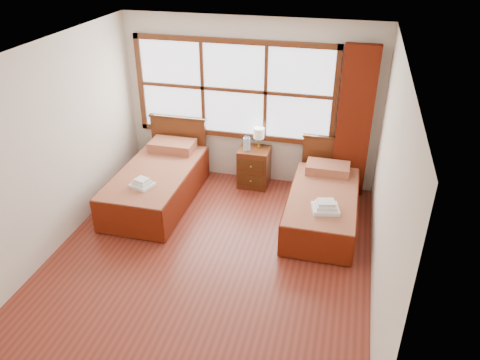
# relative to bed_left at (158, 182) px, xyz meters

# --- Properties ---
(floor) EXTENTS (4.50, 4.50, 0.00)m
(floor) POSITION_rel_bed_left_xyz_m (1.18, -1.20, -0.31)
(floor) COLOR maroon
(floor) RESTS_ON ground
(ceiling) EXTENTS (4.50, 4.50, 0.00)m
(ceiling) POSITION_rel_bed_left_xyz_m (1.18, -1.20, 2.29)
(ceiling) COLOR white
(ceiling) RESTS_ON wall_back
(wall_back) EXTENTS (4.00, 0.00, 4.00)m
(wall_back) POSITION_rel_bed_left_xyz_m (1.18, 1.05, 0.99)
(wall_back) COLOR silver
(wall_back) RESTS_ON floor
(wall_left) EXTENTS (0.00, 4.50, 4.50)m
(wall_left) POSITION_rel_bed_left_xyz_m (-0.82, -1.20, 0.99)
(wall_left) COLOR silver
(wall_left) RESTS_ON floor
(wall_right) EXTENTS (0.00, 4.50, 4.50)m
(wall_right) POSITION_rel_bed_left_xyz_m (3.18, -1.20, 0.99)
(wall_right) COLOR silver
(wall_right) RESTS_ON floor
(window) EXTENTS (3.16, 0.06, 1.56)m
(window) POSITION_rel_bed_left_xyz_m (0.93, 1.01, 1.19)
(window) COLOR white
(window) RESTS_ON wall_back
(curtain) EXTENTS (0.50, 0.16, 2.30)m
(curtain) POSITION_rel_bed_left_xyz_m (2.78, 0.91, 0.86)
(curtain) COLOR #611809
(curtain) RESTS_ON wall_back
(bed_left) EXTENTS (1.04, 2.06, 1.00)m
(bed_left) POSITION_rel_bed_left_xyz_m (0.00, 0.00, 0.00)
(bed_left) COLOR #44250E
(bed_left) RESTS_ON floor
(bed_right) EXTENTS (0.94, 1.96, 0.91)m
(bed_right) POSITION_rel_bed_left_xyz_m (2.48, 0.00, -0.03)
(bed_right) COLOR #44250E
(bed_right) RESTS_ON floor
(nightstand) EXTENTS (0.48, 0.47, 0.64)m
(nightstand) POSITION_rel_bed_left_xyz_m (1.32, 0.80, 0.01)
(nightstand) COLOR #5B2B13
(nightstand) RESTS_ON floor
(towels_left) EXTENTS (0.35, 0.33, 0.12)m
(towels_left) POSITION_rel_bed_left_xyz_m (0.02, -0.56, 0.28)
(towels_left) COLOR white
(towels_left) RESTS_ON bed_left
(towels_right) EXTENTS (0.40, 0.37, 0.14)m
(towels_right) POSITION_rel_bed_left_xyz_m (2.54, -0.48, 0.23)
(towels_right) COLOR white
(towels_right) RESTS_ON bed_right
(lamp) EXTENTS (0.17, 0.17, 0.33)m
(lamp) POSITION_rel_bed_left_xyz_m (1.37, 0.89, 0.56)
(lamp) COLOR #BF913D
(lamp) RESTS_ON nightstand
(bottle_near) EXTENTS (0.06, 0.06, 0.24)m
(bottle_near) POSITION_rel_bed_left_xyz_m (1.19, 0.72, 0.44)
(bottle_near) COLOR #C4DFFC
(bottle_near) RESTS_ON nightstand
(bottle_far) EXTENTS (0.06, 0.06, 0.23)m
(bottle_far) POSITION_rel_bed_left_xyz_m (1.23, 0.75, 0.44)
(bottle_far) COLOR #C4DFFC
(bottle_far) RESTS_ON nightstand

